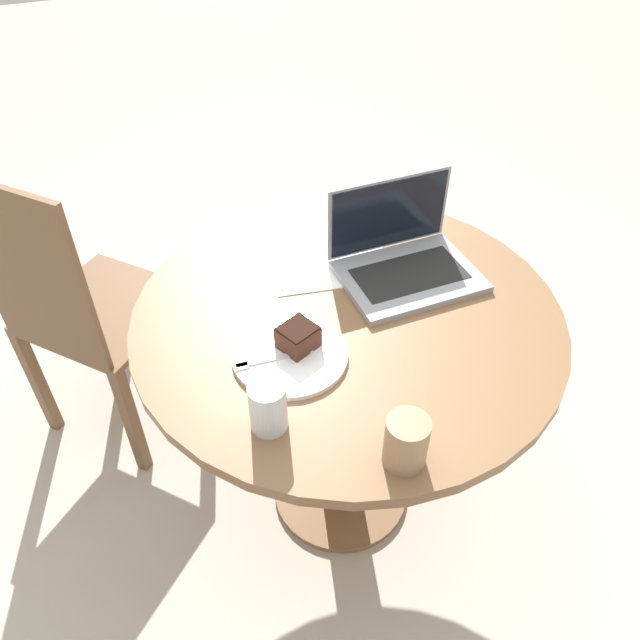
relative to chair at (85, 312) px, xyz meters
The scene contains 10 objects.
ground_plane 0.97m from the chair, 42.37° to the right, with size 12.00×12.00×0.00m, color #B7AD9E.
dining_table 0.82m from the chair, 42.37° to the right, with size 1.02×1.02×0.77m.
chair is the anchor object (origin of this frame).
paper_document 0.77m from the chair, 27.14° to the right, with size 0.35×0.33×0.00m.
plate 0.82m from the chair, 56.47° to the right, with size 0.25×0.25×0.01m.
cake_slice 0.83m from the chair, 54.39° to the right, with size 0.10×0.10×0.05m.
fork 0.80m from the chair, 60.19° to the right, with size 0.17×0.03×0.00m.
coffee_glass 1.16m from the chair, 61.41° to the right, with size 0.08×0.08×0.11m.
water_glass 0.92m from the chair, 67.93° to the right, with size 0.07×0.07×0.11m.
laptop 0.97m from the chair, 30.54° to the right, with size 0.34×0.26×0.22m.
Camera 1 is at (-0.47, -1.00, 1.75)m, focal length 35.00 mm.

